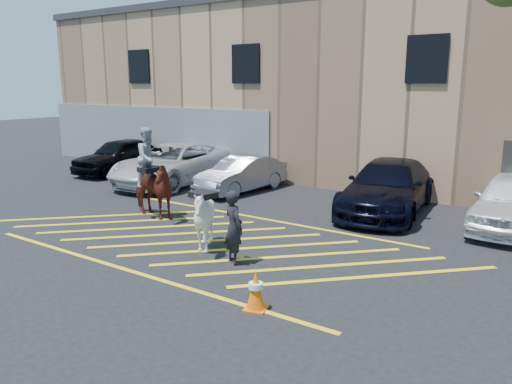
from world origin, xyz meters
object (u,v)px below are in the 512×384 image
Objects in this scene: car_silver_sedan at (242,174)px; handler at (234,227)px; car_blue_suv at (388,187)px; car_white_pickup at (173,164)px; mounted_bay at (150,182)px; car_black_suv at (120,156)px; saddled_white at (204,219)px; traffic_cone at (256,290)px.

handler is (4.20, -6.08, 0.18)m from car_silver_sedan.
handler reaches higher than car_blue_suv.
car_white_pickup is at bearing 176.28° from car_blue_suv.
car_white_pickup is 1.46× the size of car_silver_sedan.
car_silver_sedan is 2.38× the size of handler.
car_black_suv is at bearing 145.22° from mounted_bay.
car_black_suv is at bearing 166.32° from car_white_pickup.
saddled_white is (3.17, -1.37, -0.31)m from mounted_bay.
car_blue_suv is at bearing -74.45° from handler.
car_blue_suv is 7.32× the size of traffic_cone.
mounted_bay reaches higher than car_silver_sedan.
car_black_suv is 1.69× the size of mounted_bay.
traffic_cone is (5.89, -7.72, -0.27)m from car_silver_sedan.
handler is at bearing -107.91° from car_blue_suv.
car_silver_sedan is 9.71m from traffic_cone.
traffic_cone is at bearing -47.88° from car_silver_sedan.
car_blue_suv is 2.03× the size of mounted_bay.
traffic_cone is (8.93, -7.38, -0.41)m from car_white_pickup.
saddled_white is 2.11× the size of traffic_cone.
handler is 2.22× the size of traffic_cone.
car_black_suv is 0.79× the size of car_white_pickup.
mounted_bay is at bearing 150.97° from traffic_cone.
car_silver_sedan is at bearing 174.55° from car_blue_suv.
mounted_bay reaches higher than car_black_suv.
car_silver_sedan is 6.55m from saddled_white.
car_silver_sedan is at bearing 118.16° from saddled_white.
car_black_suv is at bearing 148.66° from saddled_white.
saddled_white is at bearing 10.87° from handler.
car_silver_sedan is at bearing -28.86° from handler.
handler is (10.87, -6.26, 0.05)m from car_black_suv.
car_blue_suv is at bearing 6.25° from car_silver_sedan.
handler is at bearing -50.62° from car_silver_sedan.
car_white_pickup is 5.04m from mounted_bay.
car_blue_suv is 6.35m from saddled_white.
mounted_bay is (2.96, -4.07, 0.28)m from car_white_pickup.
traffic_cone is (12.57, -7.90, -0.39)m from car_black_suv.
saddled_white is at bearing -32.91° from car_black_suv.
handler is 1.05× the size of saddled_white.
mounted_bay is (-0.08, -4.40, 0.43)m from car_silver_sedan.
car_white_pickup is 7.69× the size of traffic_cone.
car_blue_suv is at bearing -2.47° from car_white_pickup.
handler is at bearing -44.14° from car_white_pickup.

